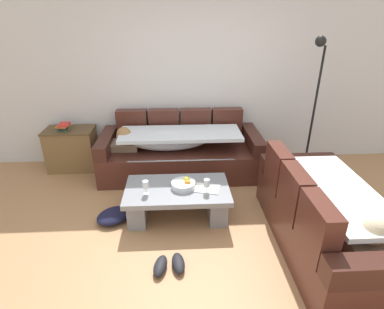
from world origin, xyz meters
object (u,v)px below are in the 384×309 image
Objects in this scene: couch_along_wall at (178,152)px; coffee_table at (177,198)px; couch_near_window at (326,219)px; pair_of_shoes at (169,265)px; wine_glass_near_left at (146,185)px; open_magazine at (207,188)px; crumpled_garment at (114,216)px; fruit_bowl at (184,184)px; side_cabinet at (72,149)px; book_stack_on_cabinet at (64,126)px; floor_lamp at (314,99)px; wine_glass_near_right at (207,183)px.

coffee_table is (-0.03, -1.10, -0.09)m from couch_along_wall.
couch_near_window reaches higher than pair_of_shoes.
open_magazine is at bearing 6.17° from wine_glass_near_left.
crumpled_garment is (-1.09, -0.02, -0.33)m from open_magazine.
wine_glass_near_left reaches higher than open_magazine.
pair_of_shoes is at bearing -96.11° from coffee_table.
pair_of_shoes is at bearing -101.18° from fruit_bowl.
wine_glass_near_left is 1.91m from side_cabinet.
couch_near_window is 8.21× the size of book_stack_on_cabinet.
wine_glass_near_left is 2.64m from floor_lamp.
wine_glass_near_left reaches higher than fruit_bowl.
fruit_bowl reaches higher than open_magazine.
couch_near_window reaches higher than wine_glass_near_right.
couch_along_wall reaches higher than side_cabinet.
book_stack_on_cabinet is (-0.06, -0.01, 0.37)m from side_cabinet.
fruit_bowl is at bearing -37.03° from book_stack_on_cabinet.
wine_glass_near_left is 1.00× the size of wine_glass_near_right.
book_stack_on_cabinet reaches higher than wine_glass_near_left.
fruit_bowl is 0.14× the size of floor_lamp.
open_magazine is (0.69, 0.07, -0.11)m from wine_glass_near_left.
floor_lamp is at bearing 50.16° from open_magazine.
couch_near_window is 1.26m from wine_glass_near_right.
pair_of_shoes is at bearing 98.52° from couch_near_window.
coffee_table is 0.45m from wine_glass_near_left.
open_magazine reaches higher than crumpled_garment.
open_magazine is (-1.14, 0.56, 0.05)m from couch_near_window.
open_magazine is at bearing 80.27° from wine_glass_near_right.
wine_glass_near_right is 2.45m from book_stack_on_cabinet.
side_cabinet reaches higher than fruit_bowl.
couch_near_window is 1.89m from floor_lamp.
crumpled_garment reaches higher than pair_of_shoes.
pair_of_shoes is 1.02m from crumpled_garment.
floor_lamp is at bearing 29.57° from fruit_bowl.
coffee_table is at bearing 161.01° from wine_glass_near_right.
side_cabinet is at bearing 121.53° from crumpled_garment.
floor_lamp is at bearing 27.27° from wine_glass_near_left.
floor_lamp reaches higher than book_stack_on_cabinet.
crumpled_garment is (-0.66, 0.78, 0.01)m from pair_of_shoes.
floor_lamp reaches higher than crumpled_garment.
wine_glass_near_left is 0.67m from wine_glass_near_right.
side_cabinet is at bearing 172.05° from couch_along_wall.
open_magazine is at bearing 63.76° from couch_near_window.
book_stack_on_cabinet reaches higher than side_cabinet.
side_cabinet is at bearing 131.06° from wine_glass_near_left.
coffee_table is at bearing 4.14° from crumpled_garment.
crumpled_garment is at bearing -163.61° from open_magazine.
wine_glass_near_right is at bearing -26.25° from fruit_bowl.
open_magazine is 1.14m from crumpled_garment.
wine_glass_near_left is 0.89m from pair_of_shoes.
book_stack_on_cabinet reaches higher than open_magazine.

